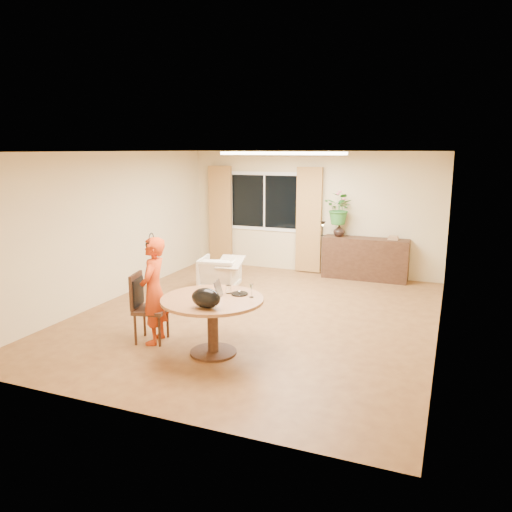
{
  "coord_description": "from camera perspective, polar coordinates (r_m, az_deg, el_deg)",
  "views": [
    {
      "loc": [
        2.84,
        -7.11,
        2.64
      ],
      "look_at": [
        0.07,
        -0.2,
        1.04
      ],
      "focal_mm": 35.0,
      "sensor_mm": 36.0,
      "label": 1
    }
  ],
  "objects": [
    {
      "name": "wall_right",
      "position": [
        7.23,
        20.73,
        0.68
      ],
      "size": [
        0.0,
        6.5,
        6.5
      ],
      "primitive_type": "plane",
      "rotation": [
        1.57,
        0.0,
        -1.57
      ],
      "color": "beige",
      "rests_on": "floor"
    },
    {
      "name": "bouquet",
      "position": [
        10.42,
        9.57,
        5.36
      ],
      "size": [
        0.72,
        0.66,
        0.66
      ],
      "primitive_type": "imported",
      "rotation": [
        0.0,
        0.0,
        -0.29
      ],
      "color": "#2C6325",
      "rests_on": "vase"
    },
    {
      "name": "curtain_right",
      "position": [
        10.77,
        6.06,
        4.09
      ],
      "size": [
        0.55,
        0.08,
        2.25
      ],
      "primitive_type": "cube",
      "color": "brown",
      "rests_on": "wall_back"
    },
    {
      "name": "dining_chair",
      "position": [
        7.09,
        -11.91,
        -5.82
      ],
      "size": [
        0.55,
        0.52,
        0.97
      ],
      "primitive_type": null,
      "rotation": [
        0.0,
        0.0,
        0.23
      ],
      "color": "black",
      "rests_on": "floor"
    },
    {
      "name": "tumbler",
      "position": [
        6.65,
        -3.17,
        -3.83
      ],
      "size": [
        0.09,
        0.09,
        0.11
      ],
      "primitive_type": null,
      "rotation": [
        0.0,
        0.0,
        -0.21
      ],
      "color": "white",
      "rests_on": "dining_table"
    },
    {
      "name": "dining_table",
      "position": [
        6.52,
        -4.99,
        -6.17
      ],
      "size": [
        1.33,
        1.33,
        0.76
      ],
      "color": "brown",
      "rests_on": "floor"
    },
    {
      "name": "handbag",
      "position": [
        6.04,
        -5.74,
        -4.81
      ],
      "size": [
        0.4,
        0.27,
        0.25
      ],
      "primitive_type": null,
      "rotation": [
        0.0,
        0.0,
        -0.14
      ],
      "color": "black",
      "rests_on": "dining_table"
    },
    {
      "name": "ceiling_panel",
      "position": [
        8.78,
        3.02,
        11.64
      ],
      "size": [
        2.2,
        0.35,
        0.05
      ],
      "primitive_type": "cube",
      "color": "white",
      "rests_on": "ceiling"
    },
    {
      "name": "sideboard",
      "position": [
        10.48,
        12.36,
        -0.31
      ],
      "size": [
        1.72,
        0.42,
        0.86
      ],
      "primitive_type": "cube",
      "color": "black",
      "rests_on": "floor"
    },
    {
      "name": "throw",
      "position": [
        9.23,
        -2.94,
        -0.24
      ],
      "size": [
        0.52,
        0.6,
        0.03
      ],
      "primitive_type": null,
      "rotation": [
        0.0,
        0.0,
        0.13
      ],
      "color": "beige",
      "rests_on": "armchair"
    },
    {
      "name": "book_stack",
      "position": [
        10.32,
        15.4,
        2.02
      ],
      "size": [
        0.22,
        0.17,
        0.08
      ],
      "primitive_type": null,
      "rotation": [
        0.0,
        0.0,
        -0.09
      ],
      "color": "brown",
      "rests_on": "sideboard"
    },
    {
      "name": "laptop",
      "position": [
        6.51,
        -5.68,
        -3.64
      ],
      "size": [
        0.39,
        0.29,
        0.23
      ],
      "primitive_type": null,
      "rotation": [
        0.0,
        0.0,
        0.18
      ],
      "color": "#B7B7BC",
      "rests_on": "dining_table"
    },
    {
      "name": "floor",
      "position": [
        8.09,
        0.05,
        -6.89
      ],
      "size": [
        6.5,
        6.5,
        0.0
      ],
      "primitive_type": "plane",
      "color": "brown",
      "rests_on": "ground"
    },
    {
      "name": "desk_lamp",
      "position": [
        10.51,
        7.63,
        3.18
      ],
      "size": [
        0.14,
        0.14,
        0.32
      ],
      "primitive_type": null,
      "rotation": [
        0.0,
        0.0,
        0.07
      ],
      "color": "black",
      "rests_on": "sideboard"
    },
    {
      "name": "curtain_left",
      "position": [
        11.51,
        -4.08,
        4.65
      ],
      "size": [
        0.55,
        0.08,
        2.25
      ],
      "primitive_type": "cube",
      "color": "brown",
      "rests_on": "wall_back"
    },
    {
      "name": "wine_glass",
      "position": [
        6.45,
        -0.54,
        -3.96
      ],
      "size": [
        0.08,
        0.08,
        0.18
      ],
      "primitive_type": null,
      "rotation": [
        0.0,
        0.0,
        -0.35
      ],
      "color": "white",
      "rests_on": "dining_table"
    },
    {
      "name": "vase",
      "position": [
        10.48,
        9.47,
        2.9
      ],
      "size": [
        0.27,
        0.27,
        0.25
      ],
      "primitive_type": "imported",
      "rotation": [
        0.0,
        0.0,
        0.13
      ],
      "color": "black",
      "rests_on": "sideboard"
    },
    {
      "name": "wall_left",
      "position": [
        9.14,
        -16.2,
        3.23
      ],
      "size": [
        0.0,
        6.5,
        6.5
      ],
      "primitive_type": "plane",
      "rotation": [
        1.57,
        0.0,
        1.57
      ],
      "color": "beige",
      "rests_on": "floor"
    },
    {
      "name": "child",
      "position": [
        6.97,
        -11.62,
        -3.9
      ],
      "size": [
        0.6,
        0.46,
        1.48
      ],
      "primitive_type": "imported",
      "rotation": [
        0.0,
        0.0,
        -1.35
      ],
      "color": "red",
      "rests_on": "floor"
    },
    {
      "name": "ceiling",
      "position": [
        7.65,
        0.06,
        11.85
      ],
      "size": [
        6.5,
        6.5,
        0.0
      ],
      "primitive_type": "plane",
      "rotation": [
        3.14,
        0.0,
        0.0
      ],
      "color": "white",
      "rests_on": "wall_back"
    },
    {
      "name": "armchair",
      "position": [
        9.5,
        -4.18,
        -2.0
      ],
      "size": [
        0.8,
        0.81,
        0.65
      ],
      "primitive_type": "imported",
      "rotation": [
        0.0,
        0.0,
        3.3
      ],
      "color": "beige",
      "rests_on": "floor"
    },
    {
      "name": "wall_back",
      "position": [
        10.82,
        6.47,
        4.95
      ],
      "size": [
        5.5,
        0.0,
        5.5
      ],
      "primitive_type": "plane",
      "rotation": [
        1.57,
        0.0,
        0.0
      ],
      "color": "beige",
      "rests_on": "floor"
    },
    {
      "name": "pot_lid",
      "position": [
        6.6,
        -1.9,
        -4.27
      ],
      "size": [
        0.25,
        0.25,
        0.04
      ],
      "primitive_type": null,
      "rotation": [
        0.0,
        0.0,
        -0.1
      ],
      "color": "white",
      "rests_on": "dining_table"
    },
    {
      "name": "window",
      "position": [
        11.12,
        0.97,
        6.26
      ],
      "size": [
        1.7,
        0.03,
        1.3
      ],
      "color": "white",
      "rests_on": "wall_back"
    }
  ]
}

